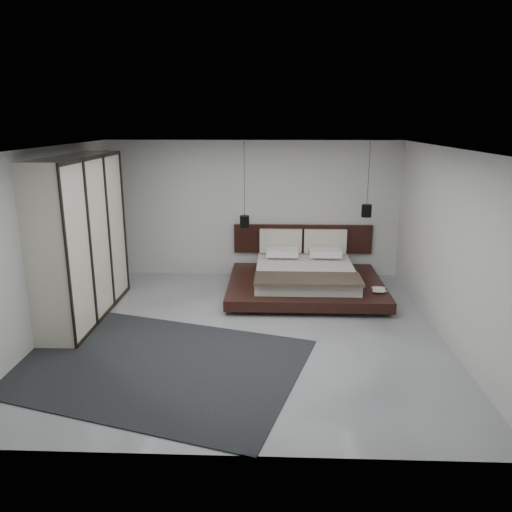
{
  "coord_description": "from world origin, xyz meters",
  "views": [
    {
      "loc": [
        0.45,
        -7.19,
        3.18
      ],
      "look_at": [
        0.12,
        1.2,
        0.89
      ],
      "focal_mm": 35.0,
      "sensor_mm": 36.0,
      "label": 1
    }
  ],
  "objects_px": {
    "pendant_right": "(367,211)",
    "bed": "(305,277)",
    "lattice_screen": "(104,218)",
    "pendant_left": "(245,221)",
    "wardrobe": "(81,239)",
    "rug": "(152,364)"
  },
  "relations": [
    {
      "from": "lattice_screen",
      "to": "pendant_left",
      "type": "xyz_separation_m",
      "value": [
        2.8,
        -0.09,
        -0.02
      ]
    },
    {
      "from": "wardrobe",
      "to": "rug",
      "type": "distance_m",
      "value": 2.63
    },
    {
      "from": "bed",
      "to": "pendant_right",
      "type": "distance_m",
      "value": 1.75
    },
    {
      "from": "pendant_right",
      "to": "rug",
      "type": "distance_m",
      "value": 5.11
    },
    {
      "from": "lattice_screen",
      "to": "pendant_left",
      "type": "height_order",
      "value": "pendant_left"
    },
    {
      "from": "bed",
      "to": "wardrobe",
      "type": "relative_size",
      "value": 1.06
    },
    {
      "from": "pendant_right",
      "to": "rug",
      "type": "xyz_separation_m",
      "value": [
        -3.41,
        -3.51,
        -1.49
      ]
    },
    {
      "from": "pendant_left",
      "to": "pendant_right",
      "type": "relative_size",
      "value": 1.16
    },
    {
      "from": "bed",
      "to": "pendant_left",
      "type": "height_order",
      "value": "pendant_left"
    },
    {
      "from": "pendant_right",
      "to": "rug",
      "type": "relative_size",
      "value": 0.36
    },
    {
      "from": "bed",
      "to": "pendant_left",
      "type": "relative_size",
      "value": 1.74
    },
    {
      "from": "lattice_screen",
      "to": "bed",
      "type": "xyz_separation_m",
      "value": [
        3.98,
        -0.55,
        -1.01
      ]
    },
    {
      "from": "pendant_right",
      "to": "wardrobe",
      "type": "xyz_separation_m",
      "value": [
        -4.91,
        -1.79,
        -0.18
      ]
    },
    {
      "from": "lattice_screen",
      "to": "bed",
      "type": "height_order",
      "value": "lattice_screen"
    },
    {
      "from": "pendant_right",
      "to": "bed",
      "type": "bearing_deg",
      "value": -158.66
    },
    {
      "from": "wardrobe",
      "to": "lattice_screen",
      "type": "bearing_deg",
      "value": 97.63
    },
    {
      "from": "pendant_left",
      "to": "wardrobe",
      "type": "relative_size",
      "value": 0.61
    },
    {
      "from": "lattice_screen",
      "to": "rug",
      "type": "bearing_deg",
      "value": -64.05
    },
    {
      "from": "pendant_right",
      "to": "rug",
      "type": "height_order",
      "value": "pendant_right"
    },
    {
      "from": "wardrobe",
      "to": "rug",
      "type": "bearing_deg",
      "value": -48.93
    },
    {
      "from": "bed",
      "to": "wardrobe",
      "type": "height_order",
      "value": "wardrobe"
    },
    {
      "from": "pendant_right",
      "to": "wardrobe",
      "type": "distance_m",
      "value": 5.22
    }
  ]
}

